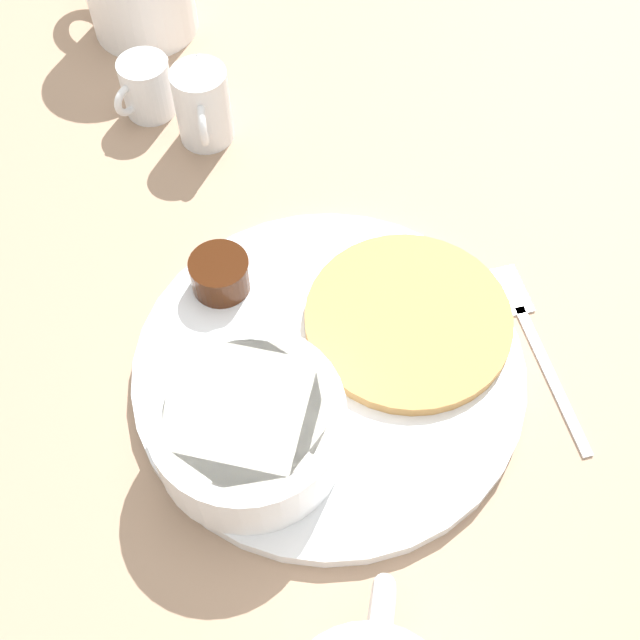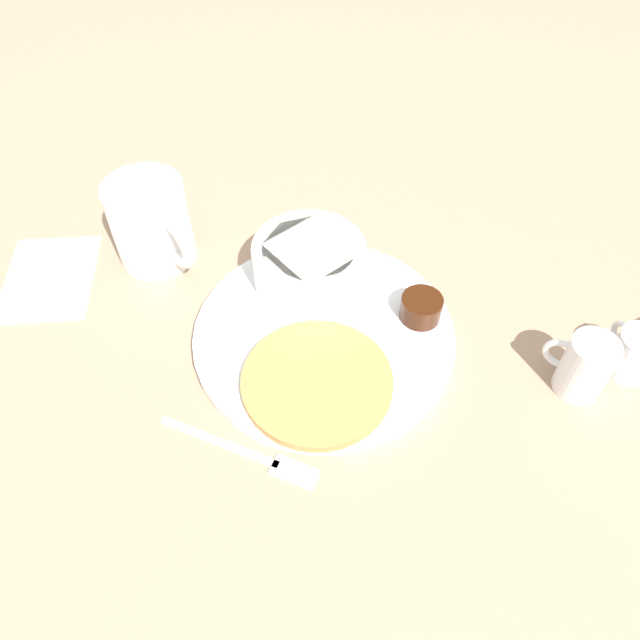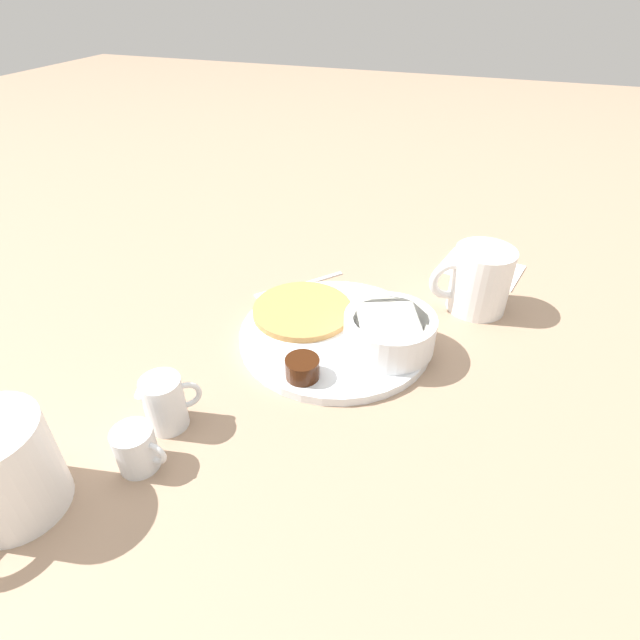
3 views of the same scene
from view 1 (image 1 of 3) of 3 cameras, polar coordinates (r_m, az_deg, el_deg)
The scene contains 9 objects.
ground_plane at distance 0.54m, azimuth 0.63°, elevation -3.82°, with size 4.00×4.00×0.00m, color #9E7F66.
plate at distance 0.53m, azimuth 0.63°, elevation -3.51°, with size 0.26×0.26×0.01m.
pancake_stack at distance 0.55m, azimuth 6.29°, elevation 0.04°, with size 0.14×0.14×0.01m.
bowl at distance 0.48m, azimuth -5.12°, elevation -7.52°, with size 0.12×0.12×0.05m.
syrup_cup at distance 0.56m, azimuth -7.12°, elevation 3.27°, with size 0.04×0.04×0.03m.
butter_ramekin at distance 0.49m, azimuth -8.17°, elevation -8.57°, with size 0.04×0.04×0.04m.
creamer_pitcher_near at distance 0.66m, azimuth -8.35°, elevation 14.86°, with size 0.05×0.05×0.07m.
creamer_pitcher_far at distance 0.70m, azimuth -12.24°, elevation 15.89°, with size 0.06×0.04×0.05m.
fork at distance 0.57m, azimuth 14.76°, elevation -0.81°, with size 0.11×0.12×0.00m.
Camera 1 is at (-0.22, -0.15, 0.47)m, focal length 45.00 mm.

